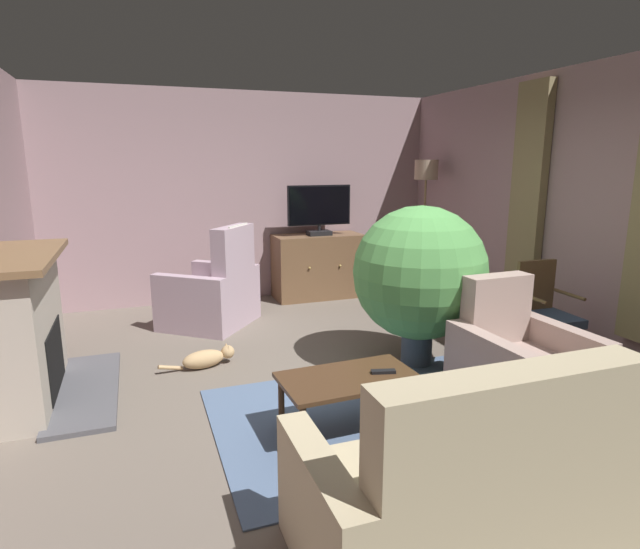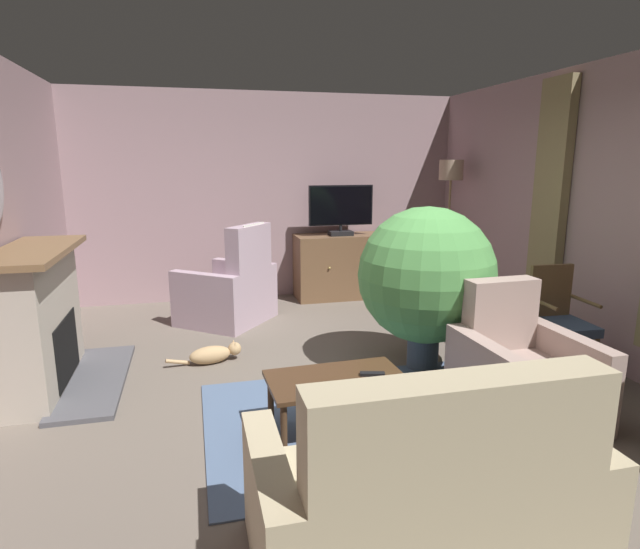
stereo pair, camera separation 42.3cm
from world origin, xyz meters
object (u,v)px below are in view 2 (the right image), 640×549
object	(u,v)px
sofa_floral	(426,501)
fireplace	(40,323)
tv_cabinet	(339,268)
cat	(213,354)
side_chair_far_end	(559,318)
potted_plant_small_fern_corner	(426,276)
coffee_table	(337,384)
armchair_in_far_corner	(230,292)
television	(341,209)
floor_lamp	(450,185)
armchair_angled_to_table	(522,375)
tv_remote	(372,374)

from	to	relation	value
sofa_floral	fireplace	bearing A→B (deg)	130.84
tv_cabinet	cat	bearing A→B (deg)	-131.50
side_chair_far_end	potted_plant_small_fern_corner	world-z (taller)	potted_plant_small_fern_corner
coffee_table	fireplace	bearing A→B (deg)	148.42
armchair_in_far_corner	coffee_table	bearing A→B (deg)	-79.51
fireplace	coffee_table	bearing A→B (deg)	-31.58
coffee_table	side_chair_far_end	bearing A→B (deg)	14.45
armchair_in_far_corner	television	bearing A→B (deg)	25.21
television	armchair_in_far_corner	size ratio (longest dim) A/B	0.69
tv_cabinet	floor_lamp	distance (m)	1.85
armchair_angled_to_table	armchair_in_far_corner	xyz separation A→B (m)	(-1.94, 2.83, 0.05)
fireplace	side_chair_far_end	world-z (taller)	fireplace
fireplace	sofa_floral	bearing A→B (deg)	-49.16
tv_cabinet	cat	size ratio (longest dim) A/B	1.72
tv_remote	sofa_floral	size ratio (longest dim) A/B	0.11
television	tv_remote	world-z (taller)	television
tv_cabinet	armchair_in_far_corner	size ratio (longest dim) A/B	0.95
television	armchair_in_far_corner	distance (m)	1.93
sofa_floral	television	bearing A→B (deg)	78.55
television	armchair_angled_to_table	xyz separation A→B (m)	(0.38, -3.56, -0.93)
tv_remote	potted_plant_small_fern_corner	distance (m)	1.36
coffee_table	armchair_in_far_corner	size ratio (longest dim) A/B	0.75
armchair_angled_to_table	side_chair_far_end	bearing A→B (deg)	38.10
fireplace	sofa_floral	xyz separation A→B (m)	(2.24, -2.59, -0.22)
tv_cabinet	tv_remote	world-z (taller)	tv_cabinet
sofa_floral	side_chair_far_end	world-z (taller)	sofa_floral
fireplace	side_chair_far_end	xyz separation A→B (m)	(4.35, -0.77, -0.05)
coffee_table	side_chair_far_end	world-z (taller)	side_chair_far_end
floor_lamp	coffee_table	bearing A→B (deg)	-127.75
tv_remote	cat	size ratio (longest dim) A/B	0.24
potted_plant_small_fern_corner	sofa_floral	bearing A→B (deg)	-114.66
sofa_floral	side_chair_far_end	distance (m)	2.80
coffee_table	potted_plant_small_fern_corner	world-z (taller)	potted_plant_small_fern_corner
fireplace	sofa_floral	world-z (taller)	fireplace
tv_cabinet	tv_remote	distance (m)	3.69
armchair_angled_to_table	side_chair_far_end	xyz separation A→B (m)	(0.77, 0.60, 0.21)
television	cat	bearing A→B (deg)	-132.25
television	floor_lamp	bearing A→B (deg)	-15.24
side_chair_far_end	television	bearing A→B (deg)	111.09
television	sofa_floral	world-z (taller)	television
television	coffee_table	world-z (taller)	television
armchair_angled_to_table	coffee_table	bearing A→B (deg)	178.51
tv_cabinet	cat	xyz separation A→B (m)	(-1.82, -2.05, -0.33)
side_chair_far_end	armchair_angled_to_table	bearing A→B (deg)	-141.90
armchair_angled_to_table	floor_lamp	size ratio (longest dim) A/B	0.52
armchair_angled_to_table	television	bearing A→B (deg)	96.05
side_chair_far_end	coffee_table	bearing A→B (deg)	-165.55
armchair_in_far_corner	tv_remote	bearing A→B (deg)	-74.81
fireplace	television	size ratio (longest dim) A/B	1.74
armchair_in_far_corner	tv_cabinet	bearing A→B (deg)	26.79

